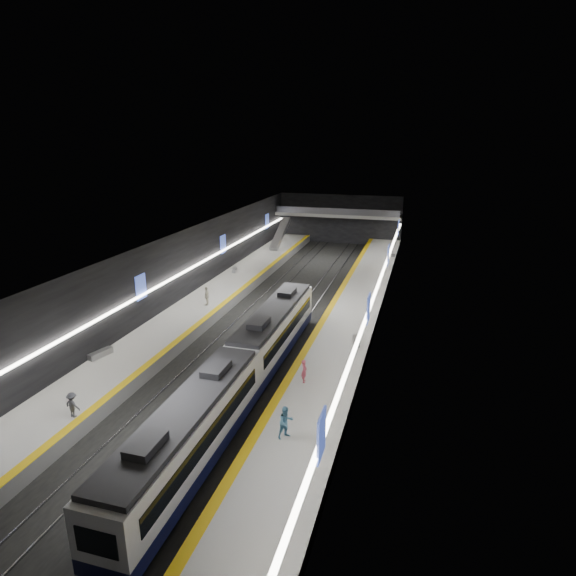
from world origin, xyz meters
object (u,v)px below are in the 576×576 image
(bench_left_near, at_px, (100,354))
(passenger_left_b, at_px, (73,405))
(passenger_right_b, at_px, (286,423))
(passenger_left_a, at_px, (207,296))
(bench_right_far, at_px, (392,254))
(bench_left_far, at_px, (234,270))
(escalator, at_px, (280,234))
(train, at_px, (240,370))
(bench_right_near, at_px, (356,341))
(passenger_right_a, at_px, (304,371))

(bench_left_near, height_order, passenger_left_b, passenger_left_b)
(passenger_right_b, bearing_deg, passenger_left_a, 77.78)
(bench_left_near, distance_m, bench_right_far, 43.54)
(bench_left_far, height_order, passenger_right_b, passenger_right_b)
(bench_right_far, bearing_deg, escalator, 164.80)
(bench_left_far, bearing_deg, train, -81.87)
(train, relative_size, passenger_left_a, 15.59)
(bench_left_far, distance_m, passenger_right_b, 35.03)
(passenger_left_a, xyz_separation_m, passenger_left_b, (0.87, -20.51, -0.17))
(bench_left_near, bearing_deg, escalator, 102.60)
(escalator, distance_m, passenger_left_b, 48.33)
(bench_right_near, relative_size, passenger_left_a, 0.93)
(train, height_order, bench_left_far, train)
(bench_left_far, xyz_separation_m, passenger_right_b, (15.80, -31.25, 0.76))
(passenger_right_a, xyz_separation_m, passenger_left_b, (-12.28, -7.98, -0.02))
(escalator, bearing_deg, bench_right_far, -5.34)
(bench_right_far, bearing_deg, passenger_left_a, -131.58)
(train, height_order, passenger_left_b, train)
(escalator, relative_size, bench_right_near, 4.48)
(passenger_left_a, bearing_deg, bench_right_far, 138.55)
(passenger_right_b, bearing_deg, passenger_left_b, 138.66)
(escalator, bearing_deg, passenger_left_b, -88.01)
(bench_right_near, bearing_deg, train, -136.37)
(passenger_right_b, bearing_deg, train, 85.86)
(bench_left_far, distance_m, passenger_left_b, 32.91)
(bench_right_far, xyz_separation_m, passenger_left_b, (-15.32, -46.70, 0.55))
(bench_left_far, relative_size, passenger_left_a, 0.84)
(bench_left_near, bearing_deg, train, 9.30)
(train, height_order, passenger_left_a, train)
(passenger_right_b, xyz_separation_m, passenger_left_a, (-13.73, 18.99, 0.01))
(bench_left_far, relative_size, bench_right_far, 0.82)
(bench_left_near, height_order, bench_right_near, bench_left_near)
(passenger_right_a, relative_size, passenger_left_a, 0.85)
(bench_left_near, relative_size, bench_right_far, 1.00)
(bench_right_near, distance_m, passenger_right_b, 14.01)
(bench_left_near, relative_size, bench_right_near, 1.11)
(bench_right_near, bearing_deg, escalator, 105.48)
(bench_left_near, xyz_separation_m, bench_right_near, (18.47, 7.86, -0.02))
(passenger_right_a, bearing_deg, bench_left_far, 19.27)
(bench_right_far, bearing_deg, train, -109.67)
(escalator, relative_size, bench_right_far, 4.06)
(escalator, distance_m, passenger_right_b, 48.98)
(train, height_order, bench_left_near, train)
(bench_right_far, bearing_deg, bench_left_near, -125.72)
(escalator, height_order, bench_left_far, escalator)
(bench_right_far, relative_size, passenger_right_a, 1.21)
(passenger_left_a, bearing_deg, passenger_right_a, 36.66)
(escalator, xyz_separation_m, bench_right_near, (16.47, -32.91, -1.68))
(bench_right_near, bearing_deg, passenger_right_a, -119.85)
(bench_left_near, height_order, passenger_right_b, passenger_right_b)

